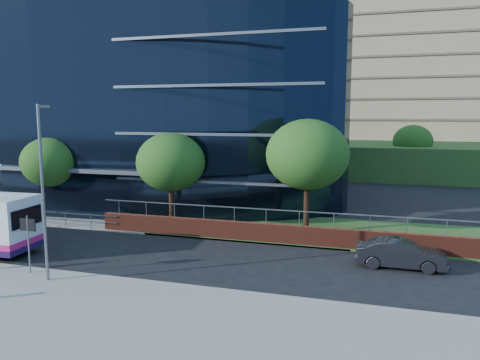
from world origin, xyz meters
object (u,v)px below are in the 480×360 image
(tree_far_b, at_px, (50,162))
(street_sign, at_px, (28,232))
(tree_dist_e, at_px, (413,141))
(tree_far_d, at_px, (307,155))
(tree_far_c, at_px, (171,162))
(streetlight_east, at_px, (43,188))
(parked_car, at_px, (401,254))

(tree_far_b, bearing_deg, street_sign, -55.92)
(tree_dist_e, bearing_deg, tree_far_d, -104.93)
(tree_far_b, distance_m, tree_far_c, 10.02)
(street_sign, distance_m, tree_far_c, 11.14)
(tree_far_d, xyz_separation_m, tree_dist_e, (8.00, 30.00, -0.65))
(streetlight_east, bearing_deg, street_sign, 158.64)
(tree_dist_e, relative_size, parked_car, 1.48)
(parked_car, bearing_deg, tree_dist_e, -3.56)
(tree_far_b, relative_size, tree_far_c, 0.93)
(tree_far_d, height_order, tree_dist_e, tree_far_d)
(tree_far_d, bearing_deg, tree_far_b, -178.49)
(tree_dist_e, bearing_deg, tree_far_b, -131.52)
(streetlight_east, bearing_deg, parked_car, 24.06)
(street_sign, relative_size, tree_far_c, 0.43)
(tree_far_b, bearing_deg, tree_far_d, 1.51)
(tree_far_d, distance_m, tree_dist_e, 31.06)
(streetlight_east, bearing_deg, tree_far_c, 84.89)
(streetlight_east, bearing_deg, tree_far_d, 50.60)
(street_sign, distance_m, tree_far_b, 13.54)
(streetlight_east, bearing_deg, tree_far_b, 127.63)
(street_sign, relative_size, tree_far_d, 0.38)
(tree_far_b, relative_size, tree_dist_e, 0.93)
(tree_far_d, bearing_deg, streetlight_east, -129.40)
(street_sign, xyz_separation_m, streetlight_east, (1.50, -0.59, 2.29))
(tree_far_d, height_order, parked_car, tree_far_d)
(tree_far_b, xyz_separation_m, streetlight_east, (9.00, -11.67, 0.23))
(tree_far_d, distance_m, streetlight_east, 15.77)
(tree_far_b, xyz_separation_m, parked_car, (24.62, -4.70, -3.48))
(tree_far_c, xyz_separation_m, streetlight_east, (-1.00, -11.17, -0.10))
(tree_far_c, distance_m, parked_car, 15.68)
(tree_far_b, xyz_separation_m, tree_dist_e, (27.00, 30.50, 0.33))
(streetlight_east, height_order, parked_car, streetlight_east)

